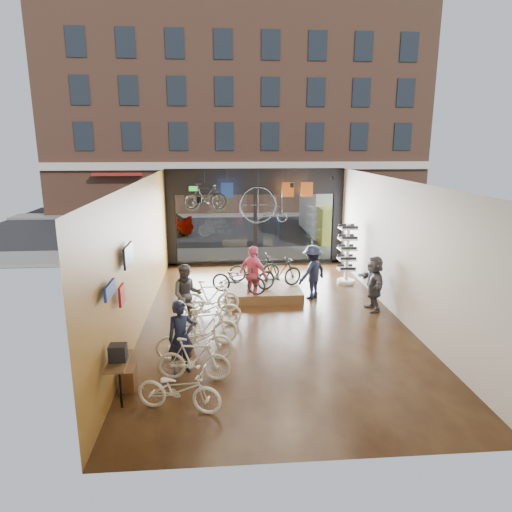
{
  "coord_description": "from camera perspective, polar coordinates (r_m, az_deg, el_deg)",
  "views": [
    {
      "loc": [
        -1.4,
        -11.94,
        4.74
      ],
      "look_at": [
        -0.34,
        1.4,
        1.43
      ],
      "focal_mm": 32.0,
      "sensor_mm": 36.0,
      "label": 1
    }
  ],
  "objects": [
    {
      "name": "hung_bike",
      "position": [
        16.25,
        -6.4,
        7.38
      ],
      "size": [
        1.63,
        0.67,
        0.95
      ],
      "primitive_type": "imported",
      "rotation": [
        0.0,
        0.0,
        1.43
      ],
      "color": "black",
      "rests_on": "ceiling"
    },
    {
      "name": "box_truck",
      "position": [
        23.89,
        9.42,
        5.42
      ],
      "size": [
        2.21,
        6.62,
        2.61
      ],
      "primitive_type": null,
      "color": "silver",
      "rests_on": "street_road"
    },
    {
      "name": "wall_merch",
      "position": [
        9.32,
        -16.66,
        -8.38
      ],
      "size": [
        0.4,
        2.4,
        2.6
      ],
      "primitive_type": null,
      "color": "navy",
      "rests_on": "wall_left"
    },
    {
      "name": "floor_bike_1",
      "position": [
        9.63,
        -7.78,
        -12.65
      ],
      "size": [
        1.58,
        0.67,
        0.92
      ],
      "primitive_type": "imported",
      "rotation": [
        0.0,
        0.0,
        1.41
      ],
      "color": "beige",
      "rests_on": "ground_plane"
    },
    {
      "name": "exit_sign",
      "position": [
        17.93,
        -7.82,
        8.34
      ],
      "size": [
        0.35,
        0.06,
        0.18
      ],
      "primitive_type": "cube",
      "color": "#198C26",
      "rests_on": "storefront"
    },
    {
      "name": "street_road",
      "position": [
        27.39,
        -1.56,
        3.88
      ],
      "size": [
        30.0,
        18.0,
        0.02
      ],
      "primitive_type": "cube",
      "color": "black",
      "rests_on": "ground"
    },
    {
      "name": "customer_0",
      "position": [
        9.83,
        -9.34,
        -9.97
      ],
      "size": [
        0.68,
        0.58,
        1.59
      ],
      "primitive_type": "imported",
      "rotation": [
        0.0,
        0.0,
        0.4
      ],
      "color": "#161C33",
      "rests_on": "ground_plane"
    },
    {
      "name": "opposite_building",
      "position": [
        33.54,
        -2.26,
        17.73
      ],
      "size": [
        26.0,
        5.0,
        14.0
      ],
      "primitive_type": "cube",
      "color": "brown",
      "rests_on": "ground"
    },
    {
      "name": "ground_plane",
      "position": [
        12.93,
        2.0,
        -7.74
      ],
      "size": [
        7.0,
        12.0,
        0.04
      ],
      "primitive_type": "cube",
      "color": "black",
      "rests_on": "ground"
    },
    {
      "name": "floor_bike_5",
      "position": [
        13.1,
        -5.7,
        -5.13
      ],
      "size": [
        1.64,
        0.52,
        0.98
      ],
      "primitive_type": "imported",
      "rotation": [
        0.0,
        0.0,
        1.61
      ],
      "color": "beige",
      "rests_on": "ground_plane"
    },
    {
      "name": "customer_3",
      "position": [
        14.32,
        7.05,
        -2.01
      ],
      "size": [
        1.25,
        1.17,
        1.69
      ],
      "primitive_type": "imported",
      "rotation": [
        0.0,
        0.0,
        3.8
      ],
      "color": "#161C33",
      "rests_on": "ground_plane"
    },
    {
      "name": "storefront",
      "position": [
        18.21,
        -0.09,
        4.91
      ],
      "size": [
        7.0,
        0.26,
        3.8
      ],
      "primitive_type": null,
      "color": "black",
      "rests_on": "ground"
    },
    {
      "name": "customer_1",
      "position": [
        12.26,
        -8.62,
        -4.85
      ],
      "size": [
        0.89,
        0.73,
        1.67
      ],
      "primitive_type": "imported",
      "rotation": [
        0.0,
        0.0,
        0.13
      ],
      "color": "#3F3F44",
      "rests_on": "ground_plane"
    },
    {
      "name": "wall_right",
      "position": [
        13.22,
        17.41,
        0.83
      ],
      "size": [
        0.04,
        12.0,
        3.8
      ],
      "primitive_type": "cube",
      "color": "beige",
      "rests_on": "ground"
    },
    {
      "name": "wall_back",
      "position": [
        6.71,
        8.08,
        -11.3
      ],
      "size": [
        7.0,
        0.04,
        3.8
      ],
      "primitive_type": "cube",
      "color": "beige",
      "rests_on": "ground"
    },
    {
      "name": "jersey_left",
      "position": [
        17.22,
        -3.62,
        8.22
      ],
      "size": [
        0.45,
        0.03,
        0.55
      ],
      "primitive_type": "cube",
      "color": "#1E3F99",
      "rests_on": "ceiling"
    },
    {
      "name": "floor_bike_2",
      "position": [
        10.45,
        -7.75,
        -10.48
      ],
      "size": [
        1.74,
        0.63,
        0.91
      ],
      "primitive_type": "imported",
      "rotation": [
        0.0,
        0.0,
        1.55
      ],
      "color": "beige",
      "rests_on": "ground_plane"
    },
    {
      "name": "display_platform",
      "position": [
        14.59,
        0.76,
        -4.46
      ],
      "size": [
        2.4,
        1.8,
        0.3
      ],
      "primitive_type": "cube",
      "color": "#55331F",
      "rests_on": "ground_plane"
    },
    {
      "name": "jersey_right",
      "position": [
        17.53,
        6.39,
        8.26
      ],
      "size": [
        0.45,
        0.03,
        0.55
      ],
      "primitive_type": "cube",
      "color": "#CC5919",
      "rests_on": "ceiling"
    },
    {
      "name": "customer_2",
      "position": [
        13.77,
        -0.31,
        -2.35
      ],
      "size": [
        1.05,
        1.04,
        1.78
      ],
      "primitive_type": "imported",
      "rotation": [
        0.0,
        0.0,
        2.37
      ],
      "color": "#CC4C72",
      "rests_on": "ground_plane"
    },
    {
      "name": "floor_bike_3",
      "position": [
        11.08,
        -6.42,
        -8.83
      ],
      "size": [
        1.65,
        0.7,
        0.96
      ],
      "primitive_type": "imported",
      "rotation": [
        0.0,
        0.0,
        1.73
      ],
      "color": "beige",
      "rests_on": "ground_plane"
    },
    {
      "name": "sidewalk_near",
      "position": [
        19.75,
        -0.36,
        0.17
      ],
      "size": [
        30.0,
        2.4,
        0.12
      ],
      "primitive_type": "cube",
      "color": "slate",
      "rests_on": "ground"
    },
    {
      "name": "floor_bike_0",
      "position": [
        8.7,
        -9.6,
        -16.11
      ],
      "size": [
        1.69,
        0.98,
        0.84
      ],
      "primitive_type": "imported",
      "rotation": [
        0.0,
        0.0,
        1.29
      ],
      "color": "beige",
      "rests_on": "ground_plane"
    },
    {
      "name": "display_bike_right",
      "position": [
        15.05,
        -0.23,
        -1.52
      ],
      "size": [
        1.74,
        0.75,
        0.89
      ],
      "primitive_type": "imported",
      "rotation": [
        0.0,
        0.0,
        1.67
      ],
      "color": "black",
      "rests_on": "display_platform"
    },
    {
      "name": "display_bike_mid",
      "position": [
        14.36,
        2.96,
        -2.15
      ],
      "size": [
        1.64,
        1.05,
        0.96
      ],
      "primitive_type": "imported",
      "rotation": [
        0.0,
        0.0,
        1.98
      ],
      "color": "black",
      "rests_on": "display_platform"
    },
    {
      "name": "penny_farthing",
      "position": [
        16.88,
        1.23,
        6.25
      ],
      "size": [
        1.69,
        0.06,
        1.35
      ],
      "primitive_type": null,
      "color": "black",
      "rests_on": "ceiling"
    },
    {
      "name": "floor_bike_4",
      "position": [
        12.33,
        -5.98,
        -6.47
      ],
      "size": [
        1.84,
        0.84,
        0.93
      ],
      "primitive_type": "imported",
      "rotation": [
        0.0,
        0.0,
        1.44
      ],
      "color": "beige",
      "rests_on": "ground_plane"
    },
    {
      "name": "customer_5",
      "position": [
        13.63,
        14.51,
        -3.33
      ],
      "size": [
        0.56,
        1.53,
        1.62
      ],
      "primitive_type": "imported",
      "rotation": [
        0.0,
        0.0,
        4.77
      ],
      "color": "#3F3F44",
      "rests_on": "ground_plane"
    },
    {
      "name": "sunglasses_rack",
      "position": [
        16.04,
        11.31,
        0.26
      ],
      "size": [
        0.66,
        0.56,
        2.08
      ],
      "primitive_type": null,
      "rotation": [
        0.0,
        0.0,
        -0.1
      ],
      "color": "white",
      "rests_on": "ground_plane"
    },
    {
      "name": "street_car",
      "position": [
        24.52,
        -12.65,
        4.04
      ],
      "size": [
        4.06,
        1.63,
        1.38
      ],
      "primitive_type": "imported",
      "rotation": [
        0.0,
        0.0,
        -1.57
      ],
      "color": "gray",
      "rests_on": "street_road"
    },
    {
      "name": "jersey_mid",
      "position": [
        17.41,
        4.01,
        8.27
      ],
      "size": [
        0.45,
        0.03,
        0.55
      ],
      "primitive_type": "cube",
      "color": "#CC5919",
      "rests_on": "ceiling"
    },
    {
      "name": "wall_left",
      "position": [
        12.45,
        -14.23,
        0.26
      ],
      "size": [
        0.04,
        12.0,
        3.8
      ],
      "primitive_type": "cube",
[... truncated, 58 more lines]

